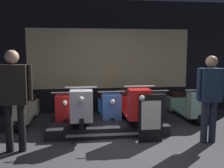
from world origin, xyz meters
The scene contains 13 objects.
ground_plane centered at (0.00, 0.00, 0.00)m, with size 30.00×30.00×0.00m, color #38383D.
shop_wall_back centered at (0.00, 3.21, 1.60)m, with size 8.43×0.09×3.20m.
display_platform centered at (-0.26, 1.41, 0.11)m, with size 2.54×1.21×0.22m.
scooter_display_left centered at (-0.84, 1.39, 0.57)m, with size 0.61×1.78×0.87m.
scooter_display_right centered at (0.31, 1.39, 0.57)m, with size 0.61×1.78×0.87m.
scooter_backrow_0 centered at (-2.22, 2.19, 0.35)m, with size 0.61×1.78×0.87m.
scooter_backrow_1 centered at (-1.19, 2.19, 0.35)m, with size 0.61×1.78×0.87m.
scooter_backrow_2 centered at (-0.15, 2.19, 0.35)m, with size 0.61×1.78×0.87m.
scooter_backrow_3 centered at (0.88, 2.19, 0.35)m, with size 0.61×1.78×0.87m.
scooter_backrow_4 centered at (1.91, 2.19, 0.35)m, with size 0.61×1.78×0.87m.
person_left_browsing centered at (-1.99, 0.41, 1.07)m, with size 0.64×0.27×1.78m.
person_right_browsing centered at (1.59, 0.41, 0.97)m, with size 0.54×0.22×1.68m.
price_sign_board centered at (0.49, 0.55, 0.47)m, with size 0.47×0.04×0.94m.
Camera 1 is at (-0.84, -3.99, 1.74)m, focal length 40.00 mm.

